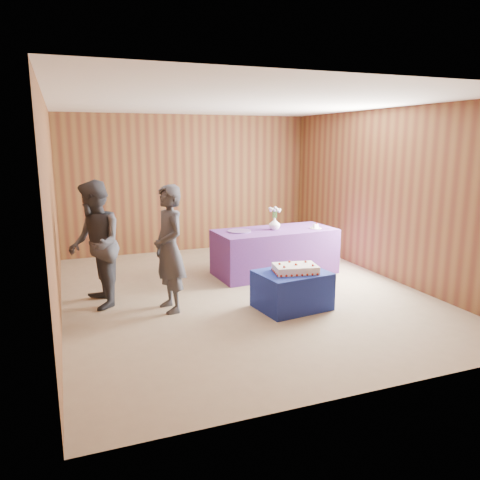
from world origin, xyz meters
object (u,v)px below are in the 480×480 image
sheet_cake (295,269)px  vase (275,224)px  serving_table (275,252)px  guest_left (169,249)px  cake_table (292,290)px  guest_right (95,245)px

sheet_cake → vase: size_ratio=3.27×
serving_table → guest_left: bearing=-154.7°
sheet_cake → serving_table: bearing=84.9°
serving_table → cake_table: bearing=-110.3°
cake_table → sheet_cake: 0.30m
serving_table → vase: (-0.01, 0.01, 0.47)m
sheet_cake → vase: vase is taller
cake_table → guest_right: (-2.41, 0.99, 0.60)m
guest_left → guest_right: 1.01m
vase → guest_right: size_ratio=0.12×
cake_table → sheet_cake: (0.03, -0.03, 0.30)m
sheet_cake → guest_left: size_ratio=0.39×
cake_table → guest_right: 2.68m
sheet_cake → guest_right: bearing=168.2°
serving_table → vase: size_ratio=10.15×
vase → guest_left: (-2.02, -1.11, -0.02)m
serving_table → sheet_cake: bearing=-109.1°
serving_table → guest_right: 3.01m
guest_left → cake_table: bearing=62.8°
serving_table → vase: bearing=111.8°
vase → guest_right: guest_right is taller
guest_left → guest_right: (-0.88, 0.49, 0.02)m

